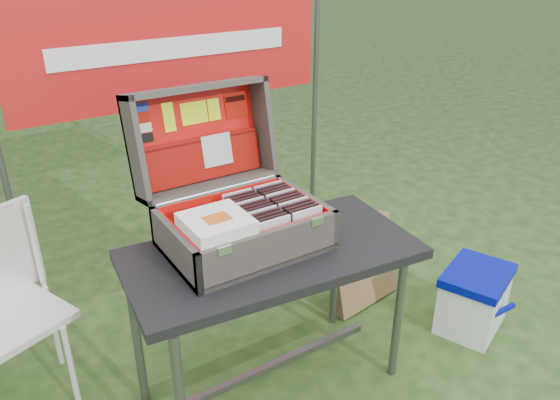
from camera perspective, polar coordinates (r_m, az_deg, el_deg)
ground at (r=2.50m, az=2.05°, el=-19.53°), size 80.00×80.00×0.00m
table at (r=2.29m, az=-0.82°, el=-12.71°), size 1.17×0.67×0.70m
table_top at (r=2.11m, az=-0.88°, el=-5.69°), size 1.17×0.67×0.04m
table_leg_fr at (r=2.43m, az=12.25°, el=-11.56°), size 0.04×0.04×0.66m
table_leg_bl at (r=2.31m, az=-14.69°, el=-14.00°), size 0.04×0.04×0.66m
table_leg_br at (r=2.69m, az=5.77°, el=-6.98°), size 0.04×0.04×0.66m
table_brace at (r=2.44m, az=-0.79°, el=-16.91°), size 0.96×0.03×0.03m
suitcase at (r=2.05m, az=-4.76°, el=2.60°), size 0.59×0.58×0.55m
suitcase_base_bottom at (r=2.12m, az=-3.73°, el=-4.54°), size 0.59×0.42×0.02m
suitcase_base_wall_front at (r=1.94m, az=-0.89°, el=-5.32°), size 0.59×0.02×0.16m
suitcase_base_wall_back at (r=2.24m, az=-6.26°, el=-0.89°), size 0.59×0.02×0.16m
suitcase_base_wall_left at (r=1.99m, az=-10.94°, el=-5.01°), size 0.02×0.42×0.16m
suitcase_base_wall_right at (r=2.22m, az=2.60°, el=-1.06°), size 0.02×0.42×0.16m
suitcase_liner_floor at (r=2.11m, az=-3.74°, el=-4.20°), size 0.54×0.37×0.01m
suitcase_latch_left at (r=1.81m, az=-5.81°, el=-5.25°), size 0.05×0.01×0.03m
suitcase_latch_right at (r=1.99m, az=3.91°, el=-2.23°), size 0.05×0.01×0.03m
suitcase_hinge at (r=2.22m, az=-6.49°, el=1.04°), size 0.53×0.02×0.02m
suitcase_lid_back at (r=2.31m, az=-8.80°, el=6.63°), size 0.59×0.11×0.42m
suitcase_lid_rim_far at (r=2.23m, az=-8.88°, el=11.51°), size 0.59×0.16×0.05m
suitcase_lid_rim_near at (r=2.29m, az=-7.39°, el=1.63°), size 0.59×0.16×0.05m
suitcase_lid_rim_left at (r=2.16m, az=-14.93°, el=5.03°), size 0.02×0.24×0.44m
suitcase_lid_rim_right at (r=2.37m, az=-1.89°, el=7.78°), size 0.02×0.24×0.44m
suitcase_lid_liner at (r=2.30m, az=-8.65°, el=6.60°), size 0.54×0.08×0.36m
suitcase_liner_wall_front at (r=1.94m, az=-1.12°, el=-4.84°), size 0.54×0.01×0.13m
suitcase_liner_wall_back at (r=2.23m, az=-6.11°, el=-0.76°), size 0.54×0.01×0.13m
suitcase_liner_wall_left at (r=1.98m, az=-10.58°, el=-4.61°), size 0.01×0.37×0.13m
suitcase_liner_wall_right at (r=2.21m, az=2.29°, el=-0.88°), size 0.01×0.37×0.13m
suitcase_lid_pocket at (r=2.30m, az=-8.10°, el=4.18°), size 0.52×0.07×0.17m
suitcase_pocket_edge at (r=2.28m, az=-8.35°, el=6.22°), size 0.51×0.02×0.02m
suitcase_pocket_cd at (r=2.30m, az=-6.61°, el=5.22°), size 0.13×0.04×0.13m
lid_sticker_cc_a at (r=2.20m, az=-14.34°, el=9.36°), size 0.06×0.01×0.04m
lid_sticker_cc_b at (r=2.21m, az=-14.15°, el=8.34°), size 0.06×0.01×0.04m
lid_sticker_cc_c at (r=2.21m, az=-13.97°, el=7.32°), size 0.06×0.01×0.04m
lid_sticker_cc_d at (r=2.22m, az=-13.80°, el=6.31°), size 0.06×0.01×0.04m
lid_card_neon_tall at (r=2.24m, az=-11.55°, el=8.47°), size 0.05×0.03×0.11m
lid_card_neon_main at (r=2.28m, az=-8.96°, el=8.98°), size 0.12×0.02×0.09m
lid_card_neon_small at (r=2.32m, az=-6.93°, el=9.36°), size 0.05×0.02×0.09m
lid_sticker_band at (r=2.36m, az=-4.62°, el=9.79°), size 0.11×0.02×0.10m
lid_sticker_band_bar at (r=2.36m, az=-4.71°, el=10.51°), size 0.09×0.01×0.02m
cd_left_0 at (r=1.97m, az=-0.55°, el=-3.94°), size 0.13×0.01×0.15m
cd_left_1 at (r=1.99m, az=-0.91°, el=-3.66°), size 0.13×0.01×0.15m
cd_left_2 at (r=2.00m, az=-1.26°, el=-3.39°), size 0.13×0.01×0.15m
cd_left_3 at (r=2.02m, az=-1.60°, el=-3.12°), size 0.13×0.01×0.15m
cd_left_4 at (r=2.04m, az=-1.94°, el=-2.86°), size 0.13×0.01×0.15m
cd_left_5 at (r=2.05m, az=-2.27°, el=-2.60°), size 0.13×0.01×0.15m
cd_left_6 at (r=2.07m, az=-2.60°, el=-2.34°), size 0.13×0.01×0.15m
cd_left_7 at (r=2.09m, az=-2.92°, el=-2.09°), size 0.13×0.01×0.15m
cd_left_8 at (r=2.11m, az=-3.23°, el=-1.84°), size 0.13×0.01×0.15m
cd_left_9 at (r=2.13m, az=-3.54°, el=-1.60°), size 0.13×0.01×0.15m
cd_left_10 at (r=2.14m, az=-3.85°, el=-1.36°), size 0.13×0.01×0.15m
cd_left_11 at (r=2.16m, az=-4.14°, el=-1.13°), size 0.13×0.01×0.15m
cd_left_12 at (r=2.18m, az=-4.44°, el=-0.90°), size 0.13×0.01×0.15m
cd_right_0 at (r=2.04m, az=2.83°, el=-2.87°), size 0.13×0.01×0.15m
cd_right_1 at (r=2.05m, az=2.46°, el=-2.61°), size 0.13×0.01×0.15m
cd_right_2 at (r=2.07m, az=2.09°, el=-2.36°), size 0.13×0.01×0.15m
cd_right_3 at (r=2.09m, az=1.73°, el=-2.11°), size 0.13×0.01×0.15m
cd_right_4 at (r=2.10m, az=1.38°, el=-1.86°), size 0.13×0.01×0.15m
cd_right_5 at (r=2.12m, az=1.03°, el=-1.62°), size 0.13×0.01×0.15m
cd_right_6 at (r=2.14m, az=0.69°, el=-1.38°), size 0.13×0.01×0.15m
cd_right_7 at (r=2.16m, az=0.35°, el=-1.14°), size 0.13×0.01×0.15m
cd_right_8 at (r=2.17m, az=0.02°, el=-0.91°), size 0.13×0.01×0.15m
cd_right_9 at (r=2.19m, az=-0.31°, el=-0.68°), size 0.13×0.01×0.15m
cd_right_10 at (r=2.21m, az=-0.63°, el=-0.46°), size 0.13×0.01×0.15m
cd_right_11 at (r=2.23m, az=-0.95°, el=-0.24°), size 0.13×0.01×0.15m
cd_right_12 at (r=2.24m, az=-1.26°, el=-0.02°), size 0.13×0.01×0.15m
songbook_0 at (r=1.93m, az=-6.66°, el=-2.93°), size 0.22×0.22×0.00m
songbook_1 at (r=1.92m, az=-6.67°, el=-2.80°), size 0.22×0.22×0.00m
songbook_2 at (r=1.92m, az=-6.67°, el=-2.66°), size 0.22×0.22×0.00m
songbook_3 at (r=1.92m, az=-6.68°, el=-2.53°), size 0.22×0.22×0.00m
songbook_4 at (r=1.92m, az=-6.69°, el=-2.40°), size 0.22×0.22×0.00m
songbook_5 at (r=1.91m, az=-6.70°, el=-2.27°), size 0.22×0.22×0.00m
songbook_6 at (r=1.91m, az=-6.70°, el=-2.14°), size 0.22×0.22×0.00m
songbook_7 at (r=1.91m, az=-6.71°, el=-2.00°), size 0.22×0.22×0.00m
songbook_8 at (r=1.91m, az=-6.72°, el=-1.87°), size 0.22×0.22×0.00m
songbook_graphic at (r=1.90m, az=-6.59°, el=-1.88°), size 0.09×0.07×0.00m
cooler at (r=2.91m, az=19.57°, el=-9.71°), size 0.44×0.39×0.32m
cooler_body at (r=2.92m, az=19.51°, el=-10.06°), size 0.42×0.37×0.28m
cooler_lid at (r=2.83m, az=19.98°, el=-7.41°), size 0.44×0.39×0.04m
cooler_handle at (r=2.84m, az=21.93°, el=-10.83°), size 0.22×0.02×0.02m
chair at (r=2.44m, az=-26.20°, el=-11.33°), size 0.50×0.52×0.82m
chair_seat at (r=2.44m, az=-26.24°, el=-11.16°), size 0.48×0.48×0.03m
chair_leg_fr at (r=2.45m, az=-20.95°, el=-16.16°), size 0.02×0.02×0.42m
chair_leg_br at (r=2.69m, az=-22.55°, el=-12.12°), size 0.02×0.02×0.42m
chair_upright_right at (r=2.50m, az=-24.18°, el=-4.47°), size 0.02×0.02×0.39m
cardboard_box at (r=2.92m, az=8.61°, el=-6.59°), size 0.45×0.23×0.46m
banner_post_left at (r=2.70m, az=-26.99°, el=2.81°), size 0.03×0.03×1.70m
banner_post_right at (r=3.28m, az=3.63°, el=9.29°), size 0.03×0.03×1.70m
banner at (r=2.76m, az=-10.91°, el=15.38°), size 1.60×0.02×0.55m
banner_text at (r=2.75m, az=-10.81°, el=15.35°), size 1.20×0.00×0.10m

